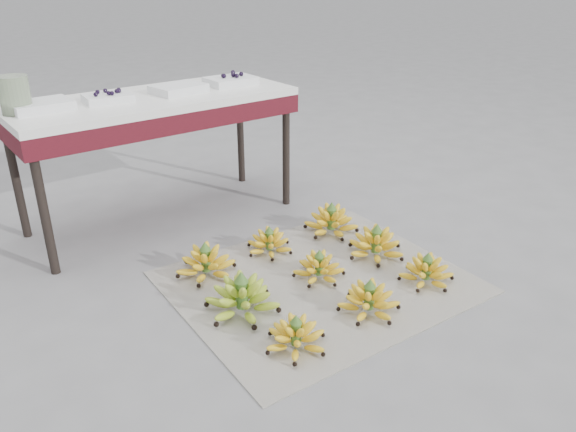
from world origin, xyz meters
TOP-DOWN VIEW (x-y plane):
  - ground at (0.00, 0.00)m, footprint 60.00×60.00m
  - newspaper_mat at (0.11, -0.04)m, footprint 1.31×1.12m
  - bunch_front_left at (-0.26, -0.35)m, footprint 0.28×0.28m
  - bunch_front_center at (0.12, -0.35)m, footprint 0.29×0.29m
  - bunch_front_right at (0.49, -0.34)m, footprint 0.30×0.30m
  - bunch_mid_left at (-0.29, -0.03)m, footprint 0.36×0.36m
  - bunch_mid_center at (0.13, -0.02)m, footprint 0.28×0.28m
  - bunch_mid_right at (0.49, -0.02)m, footprint 0.37×0.37m
  - bunch_back_left at (-0.26, 0.32)m, footprint 0.36×0.36m
  - bunch_back_center at (0.10, 0.32)m, footprint 0.28×0.28m
  - bunch_back_right at (0.49, 0.31)m, footprint 0.31×0.31m
  - vendor_table at (-0.13, 1.01)m, footprint 1.44×0.58m
  - tray_far_left at (-0.67, 1.04)m, footprint 0.27×0.20m
  - tray_left at (-0.36, 1.02)m, footprint 0.24×0.18m
  - tray_right at (0.01, 1.00)m, footprint 0.29×0.22m
  - tray_far_right at (0.34, 1.01)m, footprint 0.26×0.19m
  - glass_jar at (-0.77, 1.04)m, footprint 0.16×0.16m

SIDE VIEW (x-z plane):
  - ground at x=0.00m, z-range 0.00..0.00m
  - newspaper_mat at x=0.11m, z-range 0.00..0.01m
  - bunch_back_center at x=0.10m, z-range -0.02..0.12m
  - bunch_mid_center at x=0.13m, z-range -0.02..0.13m
  - bunch_front_left at x=-0.26m, z-range -0.02..0.13m
  - bunch_front_right at x=0.49m, z-range -0.02..0.13m
  - bunch_front_center at x=0.12m, z-range -0.02..0.14m
  - bunch_back_left at x=-0.26m, z-range -0.02..0.15m
  - bunch_mid_right at x=0.49m, z-range -0.02..0.15m
  - bunch_back_right at x=0.49m, z-range -0.02..0.15m
  - bunch_mid_left at x=-0.29m, z-range -0.02..0.16m
  - vendor_table at x=-0.13m, z-range 0.27..0.96m
  - tray_left at x=-0.36m, z-range 0.68..0.74m
  - tray_right at x=0.01m, z-range 0.69..0.73m
  - tray_far_left at x=-0.67m, z-range 0.69..0.74m
  - tray_far_right at x=0.34m, z-range 0.68..0.75m
  - glass_jar at x=-0.77m, z-range 0.69..0.86m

